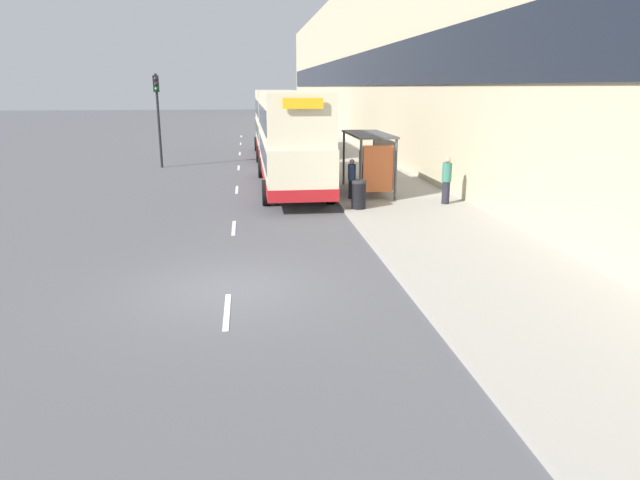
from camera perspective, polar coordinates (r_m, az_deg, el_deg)
name	(u,v)px	position (r m, az deg, el deg)	size (l,w,h in m)	color
ground_plane	(229,289)	(13.30, -9.10, -4.89)	(220.00, 220.00, 0.00)	#515156
pavement	(314,138)	(51.55, -0.56, 10.12)	(5.00, 93.00, 0.14)	#A39E93
terrace_facade	(360,65)	(52.01, 3.99, 17.10)	(3.10, 93.00, 12.79)	#C6B793
lane_mark_0	(227,311)	(12.02, -9.28, -7.07)	(0.12, 2.00, 0.01)	silver
lane_mark_1	(234,228)	(18.98, -8.62, 1.20)	(0.12, 2.00, 0.01)	silver
lane_mark_2	(237,190)	(26.12, -8.31, 5.00)	(0.12, 2.00, 0.01)	silver
lane_mark_3	(239,168)	(33.33, -8.14, 7.16)	(0.12, 2.00, 0.01)	silver
lane_mark_4	(240,154)	(40.56, -8.02, 8.55)	(0.12, 2.00, 0.01)	silver
lane_mark_5	(241,144)	(47.81, -7.95, 9.52)	(0.12, 2.00, 0.01)	silver
lane_mark_6	(241,136)	(55.08, -7.89, 10.23)	(0.12, 2.00, 0.01)	silver
bus_shelter	(374,152)	(24.18, 5.40, 8.77)	(1.60, 4.20, 2.48)	#4C4C51
double_decker_bus_near	(291,139)	(25.66, -2.90, 10.09)	(2.85, 11.12, 4.30)	beige
double_decker_bus_ahead	(276,122)	(38.73, -4.41, 11.73)	(2.85, 10.25, 4.30)	beige
car_0	(265,117)	(73.07, -5.48, 12.10)	(1.98, 4.33, 1.67)	#B7B799
pedestrian_at_shelter	(446,180)	(22.41, 12.54, 5.89)	(0.36, 0.36, 1.81)	#23232D
pedestrian_1	(352,179)	(22.96, 3.19, 6.15)	(0.31, 0.31, 1.59)	#23232D
pedestrian_2	(362,162)	(28.20, 4.22, 7.78)	(0.31, 0.31, 1.57)	#23232D
litter_bin	(359,194)	(21.09, 3.90, 4.57)	(0.55, 0.55, 1.05)	black
traffic_light_far_kerb	(158,105)	(34.14, -15.94, 12.82)	(0.30, 0.32, 5.22)	black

